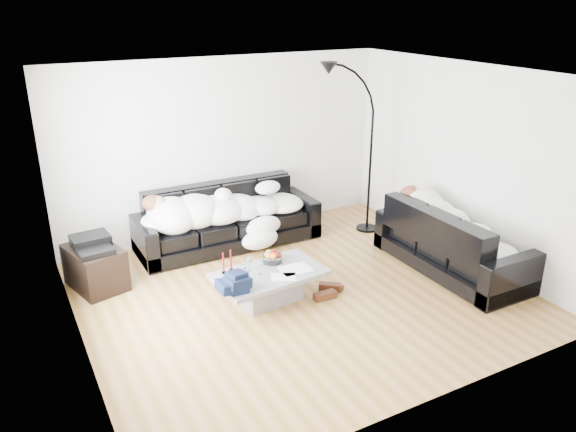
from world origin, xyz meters
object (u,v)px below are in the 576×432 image
sofa_back (228,217)px  coffee_table (270,286)px  fruit_bowl (272,256)px  candle_right (231,261)px  sofa_right (453,239)px  sleeper_right (454,224)px  shoes (327,291)px  sleeper_back (229,204)px  floor_lamp (371,159)px  wine_glass_b (243,271)px  candle_left (223,263)px  av_cabinet (95,268)px  wine_glass_c (260,268)px  wine_glass_a (249,264)px  stereo (92,243)px

sofa_back → coffee_table: bearing=-96.6°
coffee_table → fruit_bowl: bearing=56.5°
candle_right → sofa_right: bearing=-12.8°
sleeper_right → coffee_table: bearing=80.8°
candle_right → shoes: bearing=-24.3°
sleeper_back → floor_lamp: 2.20m
wine_glass_b → candle_left: size_ratio=0.66×
candle_right → sleeper_back: bearing=68.1°
wine_glass_b → sleeper_back: bearing=72.5°
coffee_table → av_cabinet: av_cabinet is taller
fruit_bowl → candle_left: (-0.63, 0.00, 0.05)m
coffee_table → sleeper_back: bearing=83.2°
wine_glass_c → floor_lamp: floor_lamp is taller
sofa_right → coffee_table: bearing=80.8°
av_cabinet → coffee_table: bearing=-52.0°
sleeper_right → wine_glass_a: 2.71m
wine_glass_b → candle_left: (-0.15, 0.21, 0.04)m
fruit_bowl → wine_glass_b: wine_glass_b is taller
wine_glass_a → candle_right: size_ratio=0.64×
sofa_right → wine_glass_a: bearing=78.3°
candle_left → coffee_table: bearing=-25.4°
candle_left → candle_right: 0.10m
stereo → floor_lamp: floor_lamp is taller
sofa_back → shoes: (0.46, -1.95, -0.37)m
coffee_table → stereo: bearing=142.8°
wine_glass_a → sofa_back: bearing=76.0°
fruit_bowl → shoes: fruit_bowl is taller
sleeper_back → sleeper_right: 3.07m
sofa_right → av_cabinet: 4.53m
wine_glass_a → sofa_right: bearing=-11.7°
fruit_bowl → candle_right: bearing=177.6°
coffee_table → candle_left: size_ratio=4.91×
coffee_table → stereo: size_ratio=2.89×
candle_right → floor_lamp: 2.92m
sofa_back → sofa_right: size_ratio=1.23×
sofa_back → coffee_table: (-0.20, -1.73, -0.24)m
sleeper_right → coffee_table: sleeper_right is taller
sofa_right → shoes: bearing=84.4°
sleeper_right → shoes: sleeper_right is taller
wine_glass_a → av_cabinet: 1.94m
fruit_bowl → floor_lamp: floor_lamp is taller
wine_glass_c → av_cabinet: wine_glass_c is taller
sofa_back → candle_right: sofa_back is taller
sofa_right → wine_glass_b: size_ratio=12.35×
sofa_back → floor_lamp: (2.10, -0.49, 0.70)m
wine_glass_c → floor_lamp: bearing=27.2°
wine_glass_a → shoes: size_ratio=0.36×
fruit_bowl → sleeper_back: bearing=88.0°
sleeper_right → wine_glass_b: bearing=81.5°
wine_glass_b → wine_glass_c: wine_glass_b is taller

